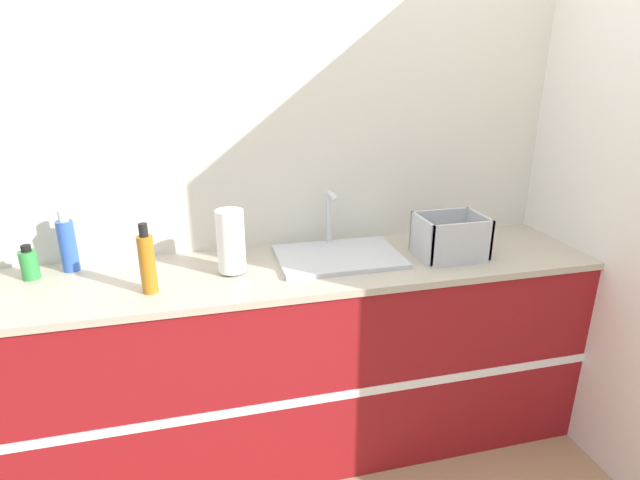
% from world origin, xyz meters
% --- Properties ---
extents(wall_back, '(4.96, 0.06, 2.60)m').
position_xyz_m(wall_back, '(0.00, 0.59, 1.30)').
color(wall_back, beige).
rests_on(wall_back, ground_plane).
extents(wall_right, '(0.06, 2.56, 2.60)m').
position_xyz_m(wall_right, '(1.31, 0.28, 1.30)').
color(wall_right, silver).
rests_on(wall_right, ground_plane).
extents(counter_cabinet, '(2.58, 0.59, 0.93)m').
position_xyz_m(counter_cabinet, '(0.00, 0.28, 0.47)').
color(counter_cabinet, maroon).
rests_on(counter_cabinet, ground_plane).
extents(sink, '(0.54, 0.38, 0.27)m').
position_xyz_m(sink, '(0.17, 0.33, 0.95)').
color(sink, silver).
rests_on(sink, counter_cabinet).
extents(paper_towel_roll, '(0.11, 0.11, 0.27)m').
position_xyz_m(paper_towel_roll, '(-0.30, 0.28, 1.07)').
color(paper_towel_roll, '#4C4C51').
rests_on(paper_towel_roll, counter_cabinet).
extents(dish_rack, '(0.29, 0.22, 0.19)m').
position_xyz_m(dish_rack, '(0.66, 0.23, 1.01)').
color(dish_rack, '#B7BABF').
rests_on(dish_rack, counter_cabinet).
extents(bottle_green, '(0.07, 0.07, 0.14)m').
position_xyz_m(bottle_green, '(-1.09, 0.42, 0.99)').
color(bottle_green, '#2D8C3D').
rests_on(bottle_green, counter_cabinet).
extents(bottle_blue, '(0.07, 0.07, 0.26)m').
position_xyz_m(bottle_blue, '(-0.95, 0.47, 1.05)').
color(bottle_blue, '#2D56B7').
rests_on(bottle_blue, counter_cabinet).
extents(bottle_amber, '(0.06, 0.06, 0.27)m').
position_xyz_m(bottle_amber, '(-0.62, 0.17, 1.05)').
color(bottle_amber, '#B26B19').
rests_on(bottle_amber, counter_cabinet).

